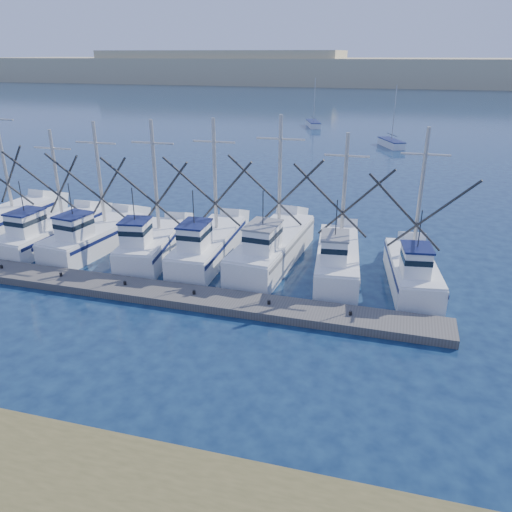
# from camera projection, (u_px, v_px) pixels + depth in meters

# --- Properties ---
(ground) EXTENTS (500.00, 500.00, 0.00)m
(ground) POSITION_uv_depth(u_px,v_px,m) (261.00, 393.00, 18.91)
(ground) COLOR #0C1A36
(ground) RESTS_ON ground
(floating_dock) EXTENTS (31.65, 2.59, 0.42)m
(floating_dock) POSITION_uv_depth(u_px,v_px,m) (142.00, 290.00, 26.60)
(floating_dock) COLOR #57524E
(floating_dock) RESTS_ON ground
(dune_ridge) EXTENTS (360.00, 60.00, 10.00)m
(dune_ridge) POSITION_uv_depth(u_px,v_px,m) (391.00, 71.00, 204.59)
(dune_ridge) COLOR tan
(dune_ridge) RESTS_ON ground
(trawler_fleet) EXTENTS (30.82, 9.76, 9.37)m
(trawler_fleet) POSITION_uv_depth(u_px,v_px,m) (175.00, 243.00, 31.08)
(trawler_fleet) COLOR white
(trawler_fleet) RESTS_ON ground
(sailboat_near) EXTENTS (3.86, 5.80, 8.10)m
(sailboat_near) POSITION_uv_depth(u_px,v_px,m) (391.00, 143.00, 68.30)
(sailboat_near) COLOR white
(sailboat_near) RESTS_ON ground
(sailboat_far) EXTENTS (3.50, 6.48, 8.10)m
(sailboat_far) POSITION_uv_depth(u_px,v_px,m) (313.00, 124.00, 86.85)
(sailboat_far) COLOR white
(sailboat_far) RESTS_ON ground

